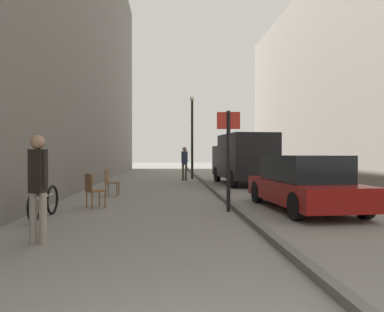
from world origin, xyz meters
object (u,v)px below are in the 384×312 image
Objects in this scene: cafe_chair_near_window at (110,180)px; pedestrian_mid_block at (185,161)px; street_sign_post at (228,152)px; bicycle_leaning at (44,202)px; parked_car at (303,183)px; delivery_van at (243,158)px; cafe_chair_by_doorway at (93,188)px; lamp_post at (192,132)px; pedestrian_main_foreground at (38,181)px.

pedestrian_mid_block is at bearing 158.84° from cafe_chair_near_window.
bicycle_leaning is at bearing 17.30° from street_sign_post.
street_sign_post is (-2.04, -0.14, 0.83)m from parked_car.
bicycle_leaning is (-3.75, -10.77, -0.68)m from pedestrian_mid_block.
pedestrian_mid_block is 0.37× the size of delivery_van.
delivery_van is at bearing 105.17° from cafe_chair_by_doorway.
cafe_chair_by_doorway is at bearing -108.26° from lamp_post.
street_sign_post is at bearing 75.09° from pedestrian_mid_block.
pedestrian_mid_block is (3.07, 13.03, 0.01)m from pedestrian_main_foreground.
street_sign_post is 3.83m from cafe_chair_by_doorway.
street_sign_post is (-2.02, -7.54, 0.27)m from delivery_van.
cafe_chair_by_doorway is at bearing -3.51° from street_sign_post.
lamp_post is at bearing 98.20° from parked_car.
pedestrian_mid_block is at bearing 127.29° from cafe_chair_by_doorway.
cafe_chair_near_window is at bearing -76.77° from pedestrian_main_foreground.
parked_car is 4.56× the size of cafe_chair_near_window.
delivery_van is 7.42m from parked_car.
lamp_post is 5.06× the size of cafe_chair_by_doorway.
lamp_post is 8.76m from cafe_chair_near_window.
cafe_chair_by_doorway is (-3.61, 0.76, -1.00)m from street_sign_post.
delivery_van is at bearing -59.23° from lamp_post.
cafe_chair_by_doorway is (0.12, 3.72, -0.50)m from pedestrian_main_foreground.
cafe_chair_by_doorway is at bearing -77.31° from pedestrian_main_foreground.
parked_car is 2.42× the size of bicycle_leaning.
cafe_chair_by_doorway is (-5.63, -6.78, -0.73)m from delivery_van.
lamp_post reaches higher than delivery_van.
lamp_post is (-2.19, 3.67, 1.45)m from delivery_van.
street_sign_post reaches higher than parked_car.
delivery_van reaches higher than pedestrian_main_foreground.
lamp_post is 2.69× the size of bicycle_leaning.
pedestrian_main_foreground reaches higher than cafe_chair_by_doorway.
pedestrian_mid_block is 2.08m from lamp_post.
bicycle_leaning is at bearing -8.53° from cafe_chair_near_window.
lamp_post is at bearing 116.56° from delivery_van.
lamp_post reaches higher than parked_car.
cafe_chair_near_window is at bearing 144.37° from cafe_chair_by_doorway.
cafe_chair_near_window is (-3.42, -7.76, -2.18)m from lamp_post.
lamp_post is (3.56, 14.17, 1.68)m from pedestrian_main_foreground.
cafe_chair_by_doorway is at bearing 2.20° from cafe_chair_near_window.
lamp_post reaches higher than cafe_chair_near_window.
lamp_post reaches higher than pedestrian_main_foreground.
bicycle_leaning is at bearing -63.92° from cafe_chair_by_doorway.
parked_car is 6.52m from bicycle_leaning.
street_sign_post reaches higher than delivery_van.
pedestrian_mid_block is 0.71× the size of street_sign_post.
bicycle_leaning is at bearing -132.21° from delivery_van.
cafe_chair_by_doorway is (0.80, 1.45, 0.17)m from bicycle_leaning.
street_sign_post is at bearing -109.21° from delivery_van.
parked_car is 2.21m from street_sign_post.
parked_car is 5.69m from cafe_chair_by_doorway.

